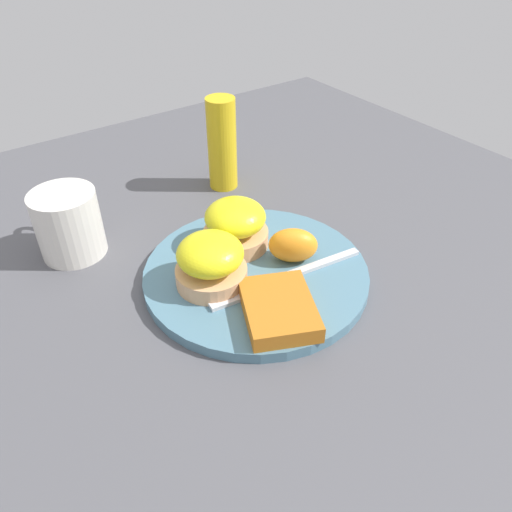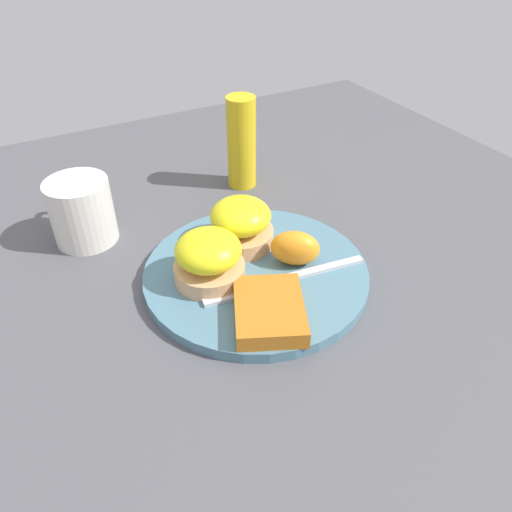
# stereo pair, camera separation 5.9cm
# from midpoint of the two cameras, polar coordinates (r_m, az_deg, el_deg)

# --- Properties ---
(ground_plane) EXTENTS (1.10, 1.10, 0.00)m
(ground_plane) POSITION_cam_midpoint_polar(r_m,az_deg,el_deg) (0.61, 2.76, -2.63)
(ground_plane) COLOR #4C4C51
(plate) EXTENTS (0.27, 0.27, 0.01)m
(plate) POSITION_cam_midpoint_polar(r_m,az_deg,el_deg) (0.61, 2.78, -2.13)
(plate) COLOR slate
(plate) RESTS_ON ground_plane
(sandwich_benedict_left) EXTENTS (0.08, 0.08, 0.06)m
(sandwich_benedict_left) POSITION_cam_midpoint_polar(r_m,az_deg,el_deg) (0.63, 0.93, 3.62)
(sandwich_benedict_left) COLOR tan
(sandwich_benedict_left) RESTS_ON plate
(sandwich_benedict_right) EXTENTS (0.08, 0.08, 0.06)m
(sandwich_benedict_right) POSITION_cam_midpoint_polar(r_m,az_deg,el_deg) (0.57, -2.49, -0.38)
(sandwich_benedict_right) COLOR tan
(sandwich_benedict_right) RESTS_ON plate
(hashbrown_patty) EXTENTS (0.12, 0.11, 0.02)m
(hashbrown_patty) POSITION_cam_midpoint_polar(r_m,az_deg,el_deg) (0.54, 4.70, -6.35)
(hashbrown_patty) COLOR #B4671C
(hashbrown_patty) RESTS_ON plate
(orange_wedge) EXTENTS (0.07, 0.07, 0.04)m
(orange_wedge) POSITION_cam_midpoint_polar(r_m,az_deg,el_deg) (0.60, 7.28, 0.80)
(orange_wedge) COLOR orange
(orange_wedge) RESTS_ON plate
(fork) EXTENTS (0.04, 0.21, 0.00)m
(fork) POSITION_cam_midpoint_polar(r_m,az_deg,el_deg) (0.58, 4.99, -3.01)
(fork) COLOR silver
(fork) RESTS_ON plate
(cup) EXTENTS (0.11, 0.08, 0.09)m
(cup) POSITION_cam_midpoint_polar(r_m,az_deg,el_deg) (0.68, -17.01, 4.87)
(cup) COLOR silver
(cup) RESTS_ON ground_plane
(condiment_bottle) EXTENTS (0.04, 0.04, 0.14)m
(condiment_bottle) POSITION_cam_midpoint_polar(r_m,az_deg,el_deg) (0.77, 0.56, 12.75)
(condiment_bottle) COLOR gold
(condiment_bottle) RESTS_ON ground_plane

